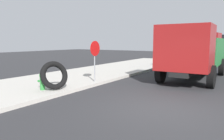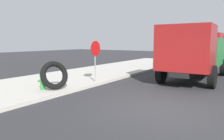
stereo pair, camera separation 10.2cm
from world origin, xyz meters
TOP-DOWN VIEW (x-y plane):
  - ground_plane at (0.00, 0.00)m, footprint 80.00×80.00m
  - sidewalk_curb at (0.00, 6.50)m, footprint 36.00×5.00m
  - fire_hydrant at (-0.68, 5.04)m, footprint 0.24×0.54m
  - loose_tire at (-0.37, 4.64)m, footprint 1.35×0.91m
  - stop_sign at (2.04, 4.31)m, footprint 0.76×0.08m
  - dump_truck_green at (6.48, 0.45)m, footprint 7.05×2.91m
  - dump_truck_blue at (13.31, 1.61)m, footprint 7.10×3.05m
  - dump_truck_red at (24.58, 1.07)m, footprint 7.07×2.97m

SIDE VIEW (x-z plane):
  - ground_plane at x=0.00m, z-range 0.00..0.00m
  - sidewalk_curb at x=0.00m, z-range 0.00..0.15m
  - fire_hydrant at x=-0.68m, z-range 0.17..0.93m
  - loose_tire at x=-0.37m, z-range 0.15..1.40m
  - stop_sign at x=2.04m, z-range 0.55..2.65m
  - dump_truck_green at x=6.48m, z-range 0.11..3.11m
  - dump_truck_blue at x=13.31m, z-range 0.11..3.11m
  - dump_truck_red at x=24.58m, z-range 0.11..3.11m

